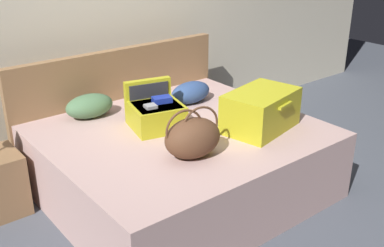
% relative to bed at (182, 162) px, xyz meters
% --- Properties ---
extents(ground_plane, '(12.00, 12.00, 0.00)m').
position_rel_bed_xyz_m(ground_plane, '(0.00, -0.40, -0.28)').
color(ground_plane, '#4C515B').
extents(back_wall, '(8.00, 0.10, 2.60)m').
position_rel_bed_xyz_m(back_wall, '(0.00, 1.25, 1.02)').
color(back_wall, beige).
rests_on(back_wall, ground).
extents(bed, '(2.05, 1.81, 0.57)m').
position_rel_bed_xyz_m(bed, '(0.00, 0.00, 0.00)').
color(bed, '#BC9993').
rests_on(bed, ground).
extents(headboard, '(2.09, 0.08, 1.03)m').
position_rel_bed_xyz_m(headboard, '(0.00, 0.94, 0.23)').
color(headboard, olive).
rests_on(headboard, ground).
extents(hard_case_large, '(0.66, 0.51, 0.31)m').
position_rel_bed_xyz_m(hard_case_large, '(0.50, -0.36, 0.44)').
color(hard_case_large, gold).
rests_on(hard_case_large, bed).
extents(hard_case_medium, '(0.47, 0.48, 0.35)m').
position_rel_bed_xyz_m(hard_case_medium, '(-0.12, 0.17, 0.41)').
color(hard_case_medium, gold).
rests_on(hard_case_medium, bed).
extents(duffel_bag, '(0.45, 0.34, 0.36)m').
position_rel_bed_xyz_m(duffel_bag, '(-0.22, -0.41, 0.43)').
color(duffel_bag, brown).
rests_on(duffel_bag, bed).
extents(pillow_near_headboard, '(0.43, 0.28, 0.19)m').
position_rel_bed_xyz_m(pillow_near_headboard, '(0.44, 0.44, 0.38)').
color(pillow_near_headboard, navy).
rests_on(pillow_near_headboard, bed).
extents(pillow_center_head, '(0.42, 0.27, 0.20)m').
position_rel_bed_xyz_m(pillow_center_head, '(-0.43, 0.69, 0.38)').
color(pillow_center_head, '#4C724C').
rests_on(pillow_center_head, bed).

